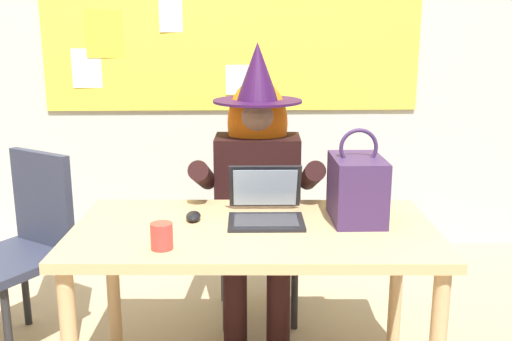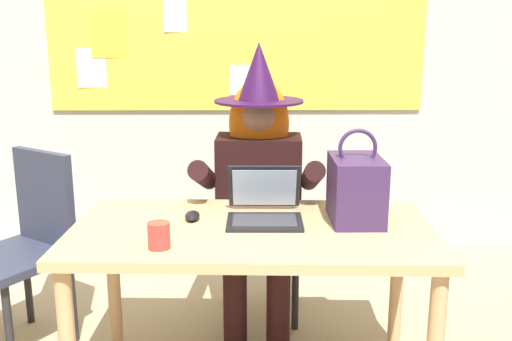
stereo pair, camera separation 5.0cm
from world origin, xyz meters
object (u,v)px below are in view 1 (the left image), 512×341
(desk_main, at_px, (254,247))
(handbag, at_px, (357,188))
(laptop, at_px, (266,208))
(coffee_mug, at_px, (162,236))
(chair_at_desk, at_px, (256,221))
(computer_mouse, at_px, (193,216))
(chair_spare_by_window, at_px, (26,240))
(person_costumed, at_px, (257,174))

(desk_main, relative_size, handbag, 3.84)
(laptop, xyz_separation_m, coffee_mug, (-0.38, -0.32, -0.00))
(chair_at_desk, height_order, laptop, laptop)
(laptop, relative_size, coffee_mug, 3.37)
(handbag, distance_m, coffee_mug, 0.81)
(computer_mouse, xyz_separation_m, coffee_mug, (-0.09, -0.32, 0.03))
(chair_spare_by_window, bearing_deg, chair_at_desk, 140.76)
(handbag, bearing_deg, laptop, 177.04)
(desk_main, height_order, chair_at_desk, chair_at_desk)
(desk_main, bearing_deg, chair_at_desk, 87.50)
(chair_spare_by_window, bearing_deg, coffee_mug, 82.37)
(desk_main, xyz_separation_m, person_costumed, (0.03, 0.61, 0.15))
(desk_main, xyz_separation_m, computer_mouse, (-0.24, 0.09, 0.10))
(handbag, bearing_deg, computer_mouse, 178.95)
(desk_main, distance_m, chair_spare_by_window, 1.13)
(laptop, xyz_separation_m, chair_spare_by_window, (-1.10, 0.31, -0.24))
(person_costumed, relative_size, chair_spare_by_window, 1.54)
(desk_main, bearing_deg, laptop, 62.54)
(laptop, relative_size, handbag, 0.85)
(computer_mouse, relative_size, coffee_mug, 1.09)
(desk_main, distance_m, coffee_mug, 0.42)
(laptop, xyz_separation_m, handbag, (0.37, -0.02, 0.09))
(desk_main, relative_size, laptop, 4.54)
(laptop, height_order, coffee_mug, laptop)
(laptop, bearing_deg, computer_mouse, -177.77)
(chair_at_desk, height_order, coffee_mug, chair_at_desk)
(desk_main, xyz_separation_m, coffee_mug, (-0.33, -0.22, 0.13))
(laptop, distance_m, coffee_mug, 0.50)
(chair_spare_by_window, bearing_deg, person_costumed, 134.67)
(chair_at_desk, relative_size, handbag, 2.33)
(chair_at_desk, bearing_deg, computer_mouse, -26.12)
(chair_at_desk, distance_m, computer_mouse, 0.74)
(chair_at_desk, bearing_deg, coffee_mug, -23.69)
(computer_mouse, bearing_deg, laptop, -0.12)
(handbag, xyz_separation_m, chair_spare_by_window, (-1.47, 0.33, -0.33))
(coffee_mug, bearing_deg, chair_spare_by_window, 138.38)
(chair_at_desk, relative_size, chair_spare_by_window, 0.96)
(computer_mouse, bearing_deg, chair_at_desk, 65.35)
(person_costumed, xyz_separation_m, chair_spare_by_window, (-1.08, -0.20, -0.26))
(chair_at_desk, height_order, computer_mouse, chair_at_desk)
(desk_main, distance_m, laptop, 0.17)
(chair_at_desk, bearing_deg, handbag, 27.46)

